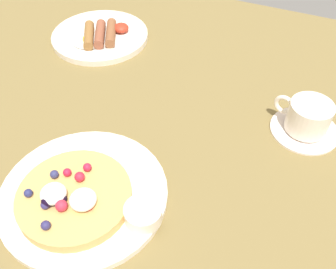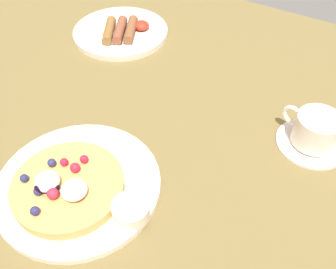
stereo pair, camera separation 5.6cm
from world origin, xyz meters
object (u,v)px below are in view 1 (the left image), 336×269
Objects in this scene: syrup_ramekin at (143,214)px; coffee_cup at (308,116)px; breakfast_plate at (100,36)px; coffee_saucer at (304,129)px; pancake_plate at (84,194)px.

coffee_cup reaches higher than syrup_ramekin.
syrup_ramekin is 0.34m from coffee_cup.
breakfast_plate reaches higher than coffee_saucer.
breakfast_plate is (-0.31, 0.40, -0.02)m from syrup_ramekin.
pancake_plate is 4.74× the size of syrup_ramekin.
breakfast_plate is 0.51m from coffee_cup.
coffee_saucer is (0.49, -0.12, -0.00)m from breakfast_plate.
coffee_saucer is (0.29, 0.28, -0.00)m from pancake_plate.
coffee_cup is (0.18, 0.29, 0.01)m from syrup_ramekin.
pancake_plate is 0.40m from coffee_saucer.
syrup_ramekin is 0.24× the size of breakfast_plate.
coffee_cup reaches higher than pancake_plate.
coffee_cup reaches higher than breakfast_plate.
coffee_saucer is at bearing -13.50° from breakfast_plate.
breakfast_plate is 2.18× the size of coffee_cup.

